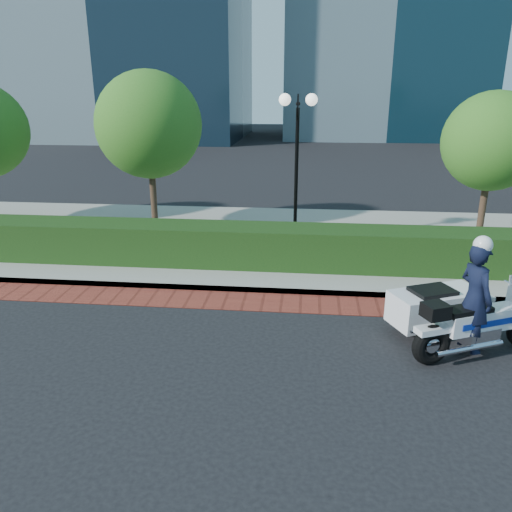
# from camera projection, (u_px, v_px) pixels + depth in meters

# --- Properties ---
(ground) EXTENTS (120.00, 120.00, 0.00)m
(ground) POSITION_uv_depth(u_px,v_px,m) (234.00, 333.00, 9.63)
(ground) COLOR black
(ground) RESTS_ON ground
(brick_strip) EXTENTS (60.00, 1.00, 0.01)m
(brick_strip) POSITION_uv_depth(u_px,v_px,m) (244.00, 301.00, 11.04)
(brick_strip) COLOR maroon
(brick_strip) RESTS_ON ground
(sidewalk) EXTENTS (60.00, 8.00, 0.15)m
(sidewalk) POSITION_uv_depth(u_px,v_px,m) (262.00, 240.00, 15.26)
(sidewalk) COLOR gray
(sidewalk) RESTS_ON ground
(hedge_main) EXTENTS (18.00, 1.20, 1.00)m
(hedge_main) POSITION_uv_depth(u_px,v_px,m) (254.00, 245.00, 12.81)
(hedge_main) COLOR black
(hedge_main) RESTS_ON sidewalk
(lamppost) EXTENTS (1.02, 0.70, 4.21)m
(lamppost) POSITION_uv_depth(u_px,v_px,m) (297.00, 148.00, 13.49)
(lamppost) COLOR black
(lamppost) RESTS_ON sidewalk
(tree_b) EXTENTS (3.20, 3.20, 4.89)m
(tree_b) POSITION_uv_depth(u_px,v_px,m) (149.00, 125.00, 15.00)
(tree_b) COLOR #332319
(tree_b) RESTS_ON sidewalk
(tree_c) EXTENTS (2.80, 2.80, 4.30)m
(tree_c) POSITION_uv_depth(u_px,v_px,m) (492.00, 142.00, 14.15)
(tree_c) COLOR #332319
(tree_c) RESTS_ON sidewalk
(police_motorcycle) EXTENTS (2.82, 2.14, 2.21)m
(police_motorcycle) POSITION_uv_depth(u_px,v_px,m) (462.00, 308.00, 8.91)
(police_motorcycle) COLOR black
(police_motorcycle) RESTS_ON ground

